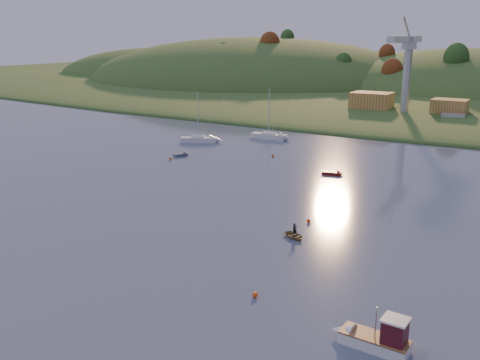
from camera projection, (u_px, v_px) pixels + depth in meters
The scene contains 22 objects.
ground at pixel (30, 302), 47.50m from camera, with size 500.00×500.00×0.00m, color #364159.
far_shore at pixel (463, 88), 237.99m from camera, with size 620.00×220.00×1.50m, color #2C5522.
shore_slope at pixel (431, 104), 184.16m from camera, with size 640.00×150.00×7.00m, color #2C5522.
hill_left_far at pixel (160, 76), 304.77m from camera, with size 120.00×100.00×32.00m, color #2C5522.
hill_left at pixel (254, 84), 257.70m from camera, with size 170.00×140.00×44.00m, color #2C5522.
hillside_trees at pixel (442, 98), 200.72m from camera, with size 280.00×50.00×32.00m, color #1C4D1B, non-canonical shape.
wharf at pixel (416, 117), 145.75m from camera, with size 42.00×16.00×2.40m, color slate.
shed_west at pixel (372, 101), 152.07m from camera, with size 11.00×8.00×4.80m, color #9E6634.
shed_east at pixel (450, 107), 142.61m from camera, with size 9.00×7.00×4.00m, color #9E6634.
dock_crane at pixel (407, 58), 140.05m from camera, with size 3.20×28.00×20.30m.
fishing_boat at pixel (370, 336), 40.55m from camera, with size 6.24×2.26×3.92m.
sailboat_near at pixel (198, 139), 118.07m from camera, with size 8.14×5.65×10.97m.
sailboat_far at pixel (269, 136), 122.07m from camera, with size 8.37×2.86×11.46m.
canoe at pixel (294, 236), 62.39m from camera, with size 2.13×2.99×0.62m, color #8E774E.
paddler at pixel (295, 232), 62.26m from camera, with size 0.58×0.38×1.58m, color black.
red_tender at pixel (336, 174), 90.48m from camera, with size 3.85×1.86×1.26m.
grey_dinghy at pixel (183, 154), 105.13m from camera, with size 2.50×3.30×1.17m.
work_vessel at pixel (452, 122), 137.48m from camera, with size 13.97×6.51×3.46m.
buoy_0 at pixel (255, 295), 48.33m from camera, with size 0.50×0.50×0.50m, color #FF4F0D.
buoy_1 at pixel (309, 221), 67.54m from camera, with size 0.50×0.50×0.50m, color #FF4F0D.
buoy_2 at pixel (170, 158), 101.59m from camera, with size 0.50×0.50×0.50m, color #FF4F0D.
buoy_3 at pixel (273, 155), 104.23m from camera, with size 0.50×0.50×0.50m, color #FF4F0D.
Camera 1 is at (38.10, -27.29, 22.98)m, focal length 40.00 mm.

